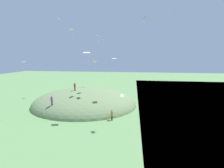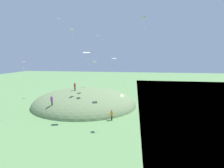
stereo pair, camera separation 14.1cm
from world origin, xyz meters
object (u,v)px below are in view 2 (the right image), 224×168
kite_9 (94,62)px  kite_7 (103,40)px  person_watching_kites (52,100)px  person_walking_path (75,86)px  kite_1 (59,20)px  kite_4 (114,59)px  kite_2 (72,30)px  person_on_hilltop (112,114)px  kite_8 (87,53)px  kite_3 (144,19)px  kite_5 (95,61)px  kite_6 (98,36)px  kite_0 (24,63)px

kite_9 → kite_7: bearing=121.3°
person_watching_kites → person_walking_path: bearing=179.3°
kite_1 → kite_4: bearing=143.1°
kite_2 → person_on_hilltop: bearing=130.4°
kite_8 → kite_3: bearing=176.6°
kite_3 → kite_4: 8.99m
kite_7 → kite_9: size_ratio=0.66×
kite_5 → kite_8: size_ratio=0.81×
person_walking_path → kite_5: kite_5 is taller
kite_1 → kite_8: bearing=126.5°
kite_2 → kite_4: kite_2 is taller
kite_2 → kite_4: size_ratio=1.29×
kite_3 → kite_6: bearing=-39.5°
person_walking_path → person_watching_kites: size_ratio=1.00×
kite_5 → kite_9: bearing=-74.3°
kite_1 → kite_7: kite_1 is taller
kite_4 → kite_5: size_ratio=1.02×
kite_2 → kite_8: (-8.15, 14.79, -6.10)m
kite_6 → person_on_hilltop: bearing=121.4°
person_watching_kites → kite_0: 7.73m
kite_1 → kite_5: 19.69m
kite_8 → person_walking_path: bearing=-55.9°
kite_8 → kite_9: size_ratio=0.97×
kite_0 → kite_1: 19.67m
person_walking_path → person_watching_kites: 6.75m
person_watching_kites → kite_1: bearing=-144.6°
person_watching_kites → kite_8: kite_8 is taller
kite_7 → kite_9: kite_7 is taller
person_on_hilltop → kite_7: kite_7 is taller
kite_0 → kite_2: kite_2 is taller
kite_4 → kite_9: kite_4 is taller
kite_1 → kite_6: bearing=141.4°
kite_1 → kite_8: kite_1 is taller
kite_4 → kite_7: kite_7 is taller
kite_4 → kite_9: size_ratio=0.80×
person_on_hilltop → kite_5: (3.79, -4.27, 8.72)m
kite_6 → kite_3: bearing=140.5°
kite_0 → kite_5: 12.16m
kite_0 → kite_2: 17.09m
kite_0 → kite_9: size_ratio=0.97×
kite_3 → kite_9: size_ratio=0.81×
kite_1 → kite_9: kite_1 is taller
kite_8 → kite_0: bearing=1.2°
kite_7 → kite_8: bearing=82.9°
kite_1 → kite_9: (-9.85, 2.95, -10.88)m
person_on_hilltop → kite_9: size_ratio=0.82×
kite_0 → kite_9: 16.11m
person_walking_path → kite_6: (-5.58, 1.24, 9.99)m
kite_3 → kite_9: 18.93m
person_walking_path → kite_4: (-8.97, 3.16, 5.70)m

